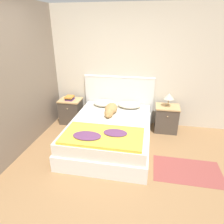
{
  "coord_description": "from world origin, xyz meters",
  "views": [
    {
      "loc": [
        0.73,
        -2.23,
        2.13
      ],
      "look_at": [
        0.06,
        1.24,
        0.59
      ],
      "focal_mm": 32.0,
      "sensor_mm": 36.0,
      "label": 1
    }
  ],
  "objects": [
    {
      "name": "table_lamp",
      "position": [
        1.14,
        1.8,
        0.78
      ],
      "size": [
        0.21,
        0.21,
        0.28
      ],
      "color": "#9E7A4C",
      "rests_on": "nightstand_right"
    },
    {
      "name": "pillow_right",
      "position": [
        0.33,
        1.8,
        0.54
      ],
      "size": [
        0.5,
        0.38,
        0.11
      ],
      "color": "beige",
      "rests_on": "bed"
    },
    {
      "name": "quilt",
      "position": [
        0.05,
        0.45,
        0.52
      ],
      "size": [
        1.28,
        0.71,
        0.08
      ],
      "color": "yellow",
      "rests_on": "bed"
    },
    {
      "name": "dog",
      "position": [
        0.0,
        1.4,
        0.57
      ],
      "size": [
        0.25,
        0.65,
        0.18
      ],
      "color": "tan",
      "rests_on": "bed"
    },
    {
      "name": "nightstand_right",
      "position": [
        1.14,
        1.79,
        0.29
      ],
      "size": [
        0.49,
        0.42,
        0.57
      ],
      "color": "#4C4238",
      "rests_on": "ground_plane"
    },
    {
      "name": "bed",
      "position": [
        0.06,
        1.04,
        0.24
      ],
      "size": [
        1.49,
        1.98,
        0.49
      ],
      "color": "white",
      "rests_on": "ground_plane"
    },
    {
      "name": "wall_side_left",
      "position": [
        -1.47,
        1.05,
        1.27
      ],
      "size": [
        0.06,
        3.1,
        2.55
      ],
      "color": "gray",
      "rests_on": "ground_plane"
    },
    {
      "name": "nightstand_left",
      "position": [
        -1.03,
        1.79,
        0.29
      ],
      "size": [
        0.49,
        0.42,
        0.57
      ],
      "color": "#4C4238",
      "rests_on": "ground_plane"
    },
    {
      "name": "pillow_left",
      "position": [
        -0.22,
        1.8,
        0.54
      ],
      "size": [
        0.5,
        0.38,
        0.11
      ],
      "color": "beige",
      "rests_on": "bed"
    },
    {
      "name": "ground_plane",
      "position": [
        0.0,
        0.0,
        0.0
      ],
      "size": [
        16.0,
        16.0,
        0.0
      ],
      "primitive_type": "plane",
      "color": "#997047"
    },
    {
      "name": "wall_back",
      "position": [
        0.0,
        2.13,
        1.27
      ],
      "size": [
        9.0,
        0.06,
        2.55
      ],
      "color": "beige",
      "rests_on": "ground_plane"
    },
    {
      "name": "headboard",
      "position": [
        0.06,
        2.06,
        0.57
      ],
      "size": [
        1.57,
        0.06,
        1.1
      ],
      "color": "white",
      "rests_on": "ground_plane"
    },
    {
      "name": "rug",
      "position": [
        1.42,
        0.49,
        0.0
      ],
      "size": [
        1.06,
        0.65,
        0.0
      ],
      "color": "#93423D",
      "rests_on": "ground_plane"
    },
    {
      "name": "book_stack",
      "position": [
        -1.03,
        1.78,
        0.62
      ],
      "size": [
        0.18,
        0.23,
        0.09
      ],
      "color": "#703D7F",
      "rests_on": "nightstand_left"
    }
  ]
}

